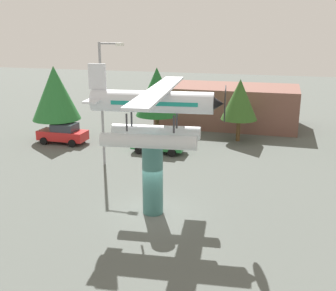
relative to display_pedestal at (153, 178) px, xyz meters
name	(u,v)px	position (x,y,z in m)	size (l,w,h in m)	color
ground_plane	(153,212)	(0.00, 0.00, -1.96)	(140.00, 140.00, 0.00)	#515651
display_pedestal	(153,178)	(0.00, 0.00, 0.00)	(1.10, 1.10, 3.93)	#386B66
floatplane_monument	(154,111)	(0.13, 0.01, 3.63)	(7.04, 10.46, 4.00)	silver
car_near_red	(63,133)	(-11.68, 11.03, -1.08)	(4.20, 2.02, 1.76)	red
car_mid_green	(159,142)	(-2.91, 10.73, -1.08)	(4.20, 2.02, 1.76)	#237A38
streetlight_primary	(104,97)	(-5.71, 6.73, 3.05)	(1.84, 0.28, 8.73)	gray
storefront_building	(228,105)	(1.04, 22.00, 0.04)	(13.78, 7.14, 4.00)	brown
tree_west	(55,93)	(-12.80, 12.08, 2.21)	(4.20, 4.20, 6.52)	brown
tree_east	(157,92)	(-4.33, 14.79, 2.27)	(3.80, 3.80, 6.36)	brown
tree_center_back	(240,100)	(2.79, 15.91, 1.72)	(3.16, 3.16, 5.46)	brown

